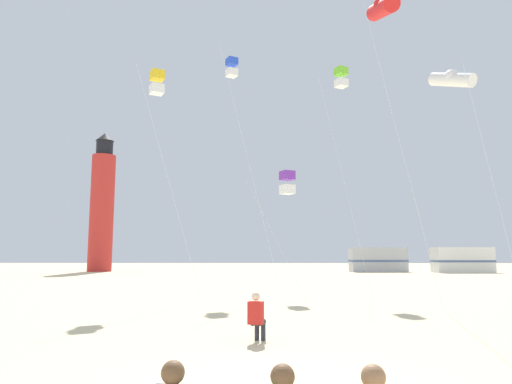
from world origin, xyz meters
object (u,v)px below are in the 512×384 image
(kite_box_lime, at_px, (341,78))
(kite_box_gold, at_px, (157,83))
(kite_flyer_standing, at_px, (257,315))
(rv_van_white, at_px, (462,260))
(rv_van_silver, at_px, (378,260))
(kite_tube_scarlet, at_px, (383,8))
(kite_tube_white, at_px, (452,79))
(kite_box_blue, at_px, (232,68))
(lighthouse_distant, at_px, (102,206))
(kite_box_violet, at_px, (287,183))

(kite_box_lime, bearing_deg, kite_box_gold, -154.69)
(kite_flyer_standing, height_order, rv_van_white, rv_van_white)
(kite_box_gold, bearing_deg, rv_van_silver, 62.17)
(kite_tube_scarlet, bearing_deg, kite_tube_white, 44.95)
(kite_flyer_standing, distance_m, kite_box_lime, 18.98)
(kite_tube_white, xyz_separation_m, rv_van_silver, (3.15, 32.01, -9.53))
(kite_box_blue, bearing_deg, kite_tube_scarlet, -49.24)
(kite_flyer_standing, bearing_deg, lighthouse_distant, -49.38)
(kite_flyer_standing, bearing_deg, kite_box_blue, -66.73)
(lighthouse_distant, height_order, rv_van_white, lighthouse_distant)
(kite_box_lime, xyz_separation_m, lighthouse_distant, (-24.46, 29.14, -4.25))
(kite_box_lime, xyz_separation_m, kite_box_gold, (-9.51, -4.50, -1.89))
(kite_box_violet, distance_m, rv_van_white, 37.04)
(kite_box_gold, height_order, kite_box_blue, kite_box_blue)
(kite_box_blue, distance_m, kite_tube_white, 12.39)
(kite_tube_white, bearing_deg, rv_van_silver, 84.39)
(kite_box_blue, relative_size, kite_box_violet, 2.26)
(lighthouse_distant, height_order, rv_van_silver, lighthouse_distant)
(kite_flyer_standing, bearing_deg, kite_box_lime, -91.00)
(kite_flyer_standing, xyz_separation_m, kite_box_lime, (4.40, 14.47, 11.48))
(kite_flyer_standing, height_order, kite_box_blue, kite_box_blue)
(kite_box_violet, bearing_deg, kite_box_lime, 43.48)
(kite_box_violet, bearing_deg, kite_box_gold, -167.33)
(rv_van_white, bearing_deg, rv_van_silver, 164.09)
(kite_tube_white, xyz_separation_m, lighthouse_distant, (-29.67, 31.80, -3.08))
(kite_box_lime, height_order, lighthouse_distant, lighthouse_distant)
(kite_box_gold, xyz_separation_m, rv_van_white, (26.83, 31.92, -8.81))
(kite_tube_scarlet, distance_m, rv_van_silver, 38.90)
(kite_box_gold, bearing_deg, rv_van_white, 49.95)
(kite_tube_white, distance_m, rv_van_silver, 33.54)
(rv_van_silver, height_order, rv_van_white, same)
(kite_box_violet, xyz_separation_m, rv_van_silver, (11.61, 32.44, -4.14))
(kite_box_gold, height_order, rv_van_white, kite_box_gold)
(kite_flyer_standing, bearing_deg, kite_box_violet, -79.81)
(kite_box_blue, xyz_separation_m, lighthouse_distant, (-18.06, 28.12, -5.37))
(kite_tube_white, bearing_deg, kite_box_lime, 152.93)
(kite_box_violet, height_order, kite_tube_white, kite_tube_white)
(kite_flyer_standing, relative_size, kite_box_blue, 0.08)
(kite_tube_scarlet, distance_m, kite_tube_white, 6.56)
(kite_tube_white, relative_size, rv_van_white, 1.77)
(kite_box_gold, relative_size, kite_tube_white, 0.93)
(kite_tube_scarlet, bearing_deg, kite_flyer_standing, -124.88)
(kite_box_blue, bearing_deg, lighthouse_distant, 122.72)
(kite_box_gold, relative_size, kite_box_violet, 1.77)
(kite_box_gold, bearing_deg, kite_box_violet, 12.67)
(kite_box_violet, bearing_deg, rv_van_silver, 70.30)
(kite_tube_scarlet, distance_m, lighthouse_distant, 44.40)
(kite_box_violet, relative_size, rv_van_silver, 0.93)
(kite_tube_scarlet, xyz_separation_m, kite_box_blue, (-7.07, 8.21, 0.88))
(kite_box_gold, height_order, kite_tube_white, kite_tube_white)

